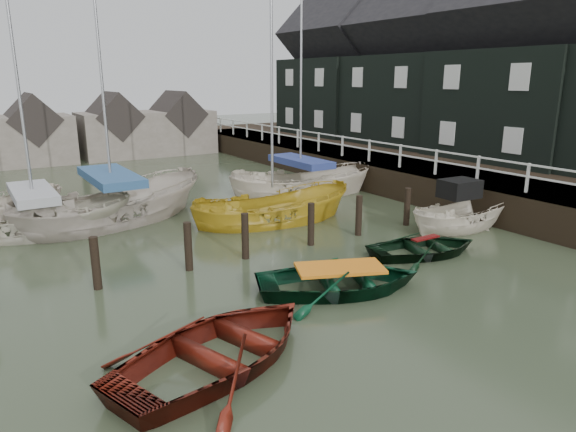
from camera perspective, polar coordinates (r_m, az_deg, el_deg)
ground at (r=13.83m, az=5.65°, el=-7.34°), size 120.00×120.00×0.00m
pier at (r=26.93m, az=8.45°, el=5.20°), size 3.04×32.00×2.70m
land_strip at (r=30.91m, az=16.20°, el=4.69°), size 14.00×38.00×1.50m
quay_houses at (r=29.60m, az=19.02°, el=15.12°), size 6.52×28.14×10.01m
mooring_pilings at (r=15.44m, az=-4.48°, el=-2.90°), size 13.72×0.22×1.80m
far_sheds at (r=37.21m, az=-19.00°, el=9.04°), size 14.00×4.08×4.39m
rowboat_red at (r=10.22m, az=-7.35°, el=-16.00°), size 5.39×4.57×0.95m
rowboat_green at (r=13.30m, az=5.73°, el=-8.28°), size 5.07×4.42×0.87m
rowboat_dkgreen at (r=16.39m, az=14.90°, el=-4.15°), size 4.07×3.34×0.73m
motorboat at (r=19.48m, az=18.61°, el=-1.10°), size 4.49×1.93×2.62m
sailboat_a at (r=19.80m, az=-26.06°, el=-1.70°), size 6.79×4.31×11.85m
sailboat_b at (r=20.41m, az=-18.71°, el=-0.49°), size 8.12×4.75×11.55m
sailboat_c at (r=19.42m, az=-1.71°, el=-0.59°), size 6.56×3.32×11.43m
sailboat_d at (r=24.10m, az=1.39°, el=2.63°), size 7.08×5.08×11.40m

